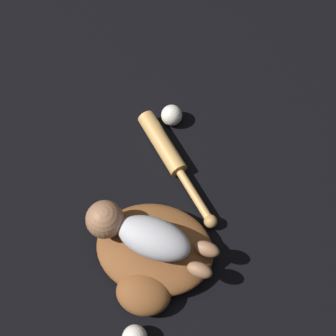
{
  "coord_description": "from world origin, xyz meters",
  "views": [
    {
      "loc": [
        -0.05,
        0.38,
        1.34
      ],
      "look_at": [
        -0.06,
        -0.3,
        0.07
      ],
      "focal_mm": 50.0,
      "sensor_mm": 36.0,
      "label": 1
    }
  ],
  "objects_px": {
    "baseball": "(172,115)",
    "baseball_glove": "(153,256)",
    "baby_figure": "(141,233)",
    "baseball_bat": "(169,155)"
  },
  "relations": [
    {
      "from": "baseball_glove",
      "to": "baby_figure",
      "type": "xyz_separation_m",
      "value": [
        0.03,
        -0.04,
        0.09
      ]
    },
    {
      "from": "baseball_bat",
      "to": "baseball",
      "type": "relative_size",
      "value": 5.81
    },
    {
      "from": "baseball_bat",
      "to": "baby_figure",
      "type": "bearing_deg",
      "value": 74.16
    },
    {
      "from": "baseball_bat",
      "to": "baseball",
      "type": "distance_m",
      "value": 0.15
    },
    {
      "from": "baseball_glove",
      "to": "baseball",
      "type": "distance_m",
      "value": 0.49
    },
    {
      "from": "baseball_glove",
      "to": "baseball_bat",
      "type": "relative_size",
      "value": 0.96
    },
    {
      "from": "baseball",
      "to": "baby_figure",
      "type": "bearing_deg",
      "value": 77.82
    },
    {
      "from": "baseball_bat",
      "to": "baseball",
      "type": "xyz_separation_m",
      "value": [
        -0.01,
        -0.15,
        0.01
      ]
    },
    {
      "from": "baseball",
      "to": "baseball_glove",
      "type": "bearing_deg",
      "value": 82.21
    },
    {
      "from": "baseball",
      "to": "baseball_bat",
      "type": "bearing_deg",
      "value": 85.55
    }
  ]
}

